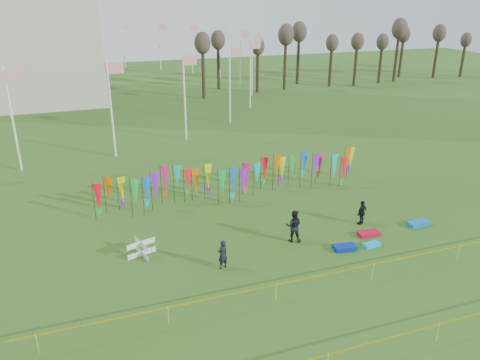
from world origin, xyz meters
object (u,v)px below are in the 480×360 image
object	(u,v)px
person_left	(223,254)
kite_bag_blue	(345,247)
kite_bag_turquoise	(372,245)
person_mid	(294,226)
box_kite	(142,248)
person_right	(362,213)
kite_bag_red	(369,234)
kite_bag_teal	(418,223)

from	to	relation	value
person_left	kite_bag_blue	xyz separation A→B (m)	(6.71, -0.46, -0.66)
kite_bag_turquoise	kite_bag_blue	xyz separation A→B (m)	(-1.56, 0.19, 0.03)
person_left	person_mid	distance (m)	4.71
person_mid	kite_bag_blue	xyz separation A→B (m)	(2.20, -1.80, -0.80)
box_kite	person_right	distance (m)	12.88
kite_bag_red	kite_bag_turquoise	bearing A→B (deg)	-116.50
kite_bag_blue	person_right	bearing A→B (deg)	42.46
person_right	kite_bag_turquoise	bearing A→B (deg)	44.75
kite_bag_teal	kite_bag_blue	bearing A→B (deg)	-169.94
kite_bag_blue	kite_bag_red	bearing A→B (deg)	23.68
person_mid	person_right	world-z (taller)	person_mid
person_left	person_right	distance (m)	9.39
person_mid	kite_bag_turquoise	distance (m)	4.33
kite_bag_turquoise	kite_bag_red	world-z (taller)	kite_bag_red
person_left	kite_bag_turquoise	xyz separation A→B (m)	(8.27, -0.65, -0.69)
kite_bag_red	box_kite	bearing A→B (deg)	170.71
person_left	kite_bag_turquoise	size ratio (longest dim) A/B	1.63
person_mid	kite_bag_red	size ratio (longest dim) A/B	1.49
person_right	person_mid	bearing A→B (deg)	-18.50
kite_bag_red	kite_bag_teal	distance (m)	3.49
kite_bag_turquoise	person_mid	bearing A→B (deg)	152.15
person_mid	person_right	xyz separation A→B (m)	(4.70, 0.49, -0.17)
box_kite	kite_bag_blue	bearing A→B (deg)	-16.00
person_mid	kite_bag_teal	xyz separation A→B (m)	(7.81, -0.80, -0.80)
kite_bag_turquoise	kite_bag_red	xyz separation A→B (m)	(0.56, 1.12, 0.02)
kite_bag_turquoise	kite_bag_blue	world-z (taller)	kite_bag_blue
person_left	kite_bag_turquoise	world-z (taller)	person_left
kite_bag_red	person_right	bearing A→B (deg)	74.32
kite_bag_teal	kite_bag_turquoise	bearing A→B (deg)	-163.68
kite_bag_turquoise	person_right	bearing A→B (deg)	69.24
kite_bag_turquoise	kite_bag_teal	xyz separation A→B (m)	(4.05, 1.19, 0.03)
person_left	kite_bag_red	bearing A→B (deg)	161.01
box_kite	person_right	xyz separation A→B (m)	(12.85, -0.68, 0.31)
person_left	kite_bag_teal	xyz separation A→B (m)	(12.33, 0.54, -0.66)
person_left	kite_bag_teal	bearing A→B (deg)	160.45
person_mid	kite_bag_teal	world-z (taller)	person_mid
person_right	kite_bag_teal	bearing A→B (deg)	132.97
kite_bag_turquoise	kite_bag_blue	bearing A→B (deg)	173.05
box_kite	kite_bag_turquoise	distance (m)	12.33
person_right	kite_bag_teal	xyz separation A→B (m)	(3.11, -1.29, -0.63)
kite_bag_blue	kite_bag_teal	xyz separation A→B (m)	(5.61, 1.00, 0.00)
kite_bag_teal	person_left	bearing A→B (deg)	-177.49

